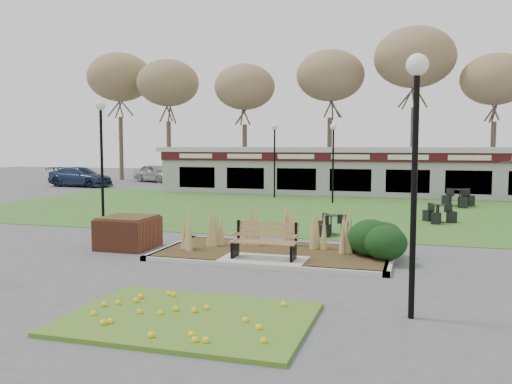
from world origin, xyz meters
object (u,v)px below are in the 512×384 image
(car_black, at_px, (254,176))
(car_blue, at_px, (81,177))
(car_silver, at_px, (156,173))
(bistro_set_c, at_px, (459,201))
(lamp_post_mid_left, at_px, (101,134))
(brick_planter, at_px, (128,232))
(lamp_post_near_right, at_px, (416,127))
(bistro_set_a, at_px, (331,228))
(park_bench, at_px, (265,240))
(bistro_set_d, at_px, (439,216))
(food_pavilion, at_px, (353,171))
(lamp_post_mid_right, at_px, (333,145))
(lamp_post_far_left, at_px, (275,144))

(car_black, xyz_separation_m, car_blue, (-11.81, -4.66, 0.02))
(car_silver, height_order, car_blue, car_silver)
(bistro_set_c, bearing_deg, lamp_post_mid_left, -144.99)
(brick_planter, height_order, lamp_post_mid_left, lamp_post_mid_left)
(lamp_post_near_right, height_order, bistro_set_a, lamp_post_near_right)
(park_bench, height_order, bistro_set_d, park_bench)
(brick_planter, bearing_deg, food_pavilion, 76.94)
(food_pavilion, distance_m, lamp_post_mid_right, 5.19)
(lamp_post_mid_left, distance_m, bistro_set_c, 17.17)
(bistro_set_a, bearing_deg, brick_planter, -143.39)
(park_bench, xyz_separation_m, bistro_set_d, (4.57, 8.84, -0.33))
(car_black, bearing_deg, food_pavilion, -106.82)
(car_silver, bearing_deg, car_blue, 177.48)
(park_bench, bearing_deg, food_pavilion, 90.00)
(lamp_post_near_right, bearing_deg, bistro_set_c, 83.68)
(lamp_post_mid_left, bearing_deg, food_pavilion, 60.85)
(bistro_set_d, bearing_deg, lamp_post_mid_left, -164.02)
(brick_planter, bearing_deg, park_bench, -9.69)
(bistro_set_a, relative_size, car_blue, 0.25)
(car_blue, bearing_deg, park_bench, -131.13)
(brick_planter, xyz_separation_m, lamp_post_mid_right, (3.91, 14.03, 2.55))
(brick_planter, height_order, lamp_post_mid_right, lamp_post_mid_right)
(brick_planter, xyz_separation_m, car_blue, (-15.41, 20.00, 0.24))
(lamp_post_mid_left, height_order, car_silver, lamp_post_mid_left)
(food_pavilion, xyz_separation_m, lamp_post_far_left, (-4.14, -2.96, 1.62))
(lamp_post_near_right, xyz_separation_m, bistro_set_d, (0.87, 12.43, -3.09))
(brick_planter, bearing_deg, bistro_set_d, 42.07)
(car_silver, bearing_deg, bistro_set_a, -116.99)
(car_silver, distance_m, car_black, 8.92)
(brick_planter, height_order, lamp_post_near_right, lamp_post_near_right)
(car_black, height_order, car_blue, car_blue)
(lamp_post_mid_right, bearing_deg, car_blue, 162.83)
(food_pavilion, bearing_deg, car_silver, 157.29)
(bistro_set_d, bearing_deg, bistro_set_a, -131.19)
(lamp_post_near_right, bearing_deg, brick_planter, 151.81)
(park_bench, xyz_separation_m, lamp_post_mid_left, (-8.08, 5.22, 2.88))
(car_black, bearing_deg, bistro_set_d, -124.20)
(lamp_post_mid_right, distance_m, bistro_set_a, 10.51)
(car_black, bearing_deg, brick_planter, -153.08)
(lamp_post_far_left, xyz_separation_m, car_silver, (-12.67, 10.00, -2.37))
(park_bench, relative_size, lamp_post_far_left, 0.40)
(bistro_set_d, relative_size, car_black, 0.31)
(bistro_set_d, bearing_deg, bistro_set_c, 79.03)
(brick_planter, distance_m, food_pavilion, 19.49)
(bistro_set_d, height_order, car_blue, car_blue)
(lamp_post_mid_left, xyz_separation_m, car_silver, (-8.73, 21.53, -2.74))
(lamp_post_mid_right, height_order, car_silver, lamp_post_mid_right)
(lamp_post_mid_right, bearing_deg, lamp_post_mid_left, -128.46)
(lamp_post_near_right, distance_m, bistro_set_d, 12.84)
(lamp_post_far_left, height_order, car_silver, lamp_post_far_left)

